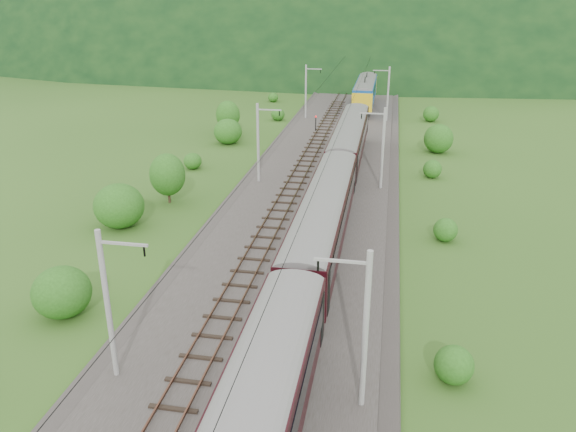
# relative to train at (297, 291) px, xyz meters

# --- Properties ---
(ground) EXTENTS (600.00, 600.00, 0.00)m
(ground) POSITION_rel_train_xyz_m (-2.40, -4.13, -3.70)
(ground) COLOR #2A4E18
(ground) RESTS_ON ground
(railbed) EXTENTS (14.00, 220.00, 0.30)m
(railbed) POSITION_rel_train_xyz_m (-2.40, 5.87, -3.55)
(railbed) COLOR #38332D
(railbed) RESTS_ON ground
(track_left) EXTENTS (2.40, 220.00, 0.27)m
(track_left) POSITION_rel_train_xyz_m (-4.80, 5.87, -3.33)
(track_left) COLOR #523123
(track_left) RESTS_ON railbed
(track_right) EXTENTS (2.40, 220.00, 0.27)m
(track_right) POSITION_rel_train_xyz_m (0.00, 5.87, -3.33)
(track_right) COLOR #523123
(track_right) RESTS_ON railbed
(catenary_left) EXTENTS (2.54, 192.28, 8.00)m
(catenary_left) POSITION_rel_train_xyz_m (-8.52, 27.87, 0.80)
(catenary_left) COLOR gray
(catenary_left) RESTS_ON railbed
(catenary_right) EXTENTS (2.54, 192.28, 8.00)m
(catenary_right) POSITION_rel_train_xyz_m (3.72, 27.87, 0.80)
(catenary_right) COLOR gray
(catenary_right) RESTS_ON railbed
(overhead_wires) EXTENTS (4.83, 198.00, 0.03)m
(overhead_wires) POSITION_rel_train_xyz_m (-2.40, 5.87, 3.40)
(overhead_wires) COLOR black
(overhead_wires) RESTS_ON ground
(mountain_main) EXTENTS (504.00, 360.00, 244.00)m
(mountain_main) POSITION_rel_train_xyz_m (-2.40, 255.87, -3.70)
(mountain_main) COLOR black
(mountain_main) RESTS_ON ground
(mountain_ridge) EXTENTS (336.00, 280.00, 132.00)m
(mountain_ridge) POSITION_rel_train_xyz_m (-122.40, 295.87, -3.70)
(mountain_ridge) COLOR black
(mountain_ridge) RESTS_ON ground
(train) EXTENTS (3.15, 149.86, 5.48)m
(train) POSITION_rel_train_xyz_m (0.00, 0.00, 0.00)
(train) COLOR black
(train) RESTS_ON ground
(hazard_post_near) EXTENTS (0.16, 0.16, 1.54)m
(hazard_post_near) POSITION_rel_train_xyz_m (-2.44, 30.06, -2.63)
(hazard_post_near) COLOR red
(hazard_post_near) RESTS_ON railbed
(hazard_post_far) EXTENTS (0.15, 0.15, 1.40)m
(hazard_post_far) POSITION_rel_train_xyz_m (-2.34, 29.97, -2.70)
(hazard_post_far) COLOR red
(hazard_post_far) RESTS_ON railbed
(signal) EXTENTS (0.23, 0.23, 2.10)m
(signal) POSITION_rel_train_xyz_m (-5.87, 51.36, -2.17)
(signal) COLOR black
(signal) RESTS_ON railbed
(vegetation_right) EXTENTS (5.80, 110.99, 3.19)m
(vegetation_right) POSITION_rel_train_xyz_m (9.92, 7.25, -2.35)
(vegetation_right) COLOR #235416
(vegetation_right) RESTS_ON ground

